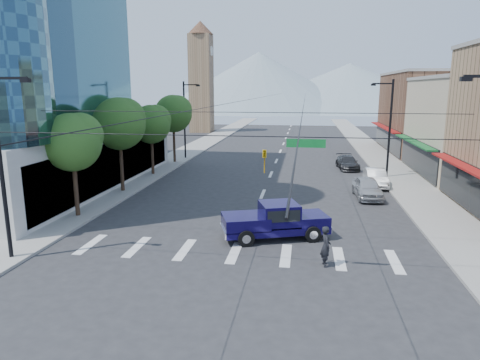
{
  "coord_description": "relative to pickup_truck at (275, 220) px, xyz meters",
  "views": [
    {
      "loc": [
        3.14,
        -18.66,
        8.14
      ],
      "look_at": [
        -0.47,
        5.11,
        3.0
      ],
      "focal_mm": 32.0,
      "sensor_mm": 36.0,
      "label": 1
    }
  ],
  "objects": [
    {
      "name": "parked_car_near",
      "position": [
        6.32,
        10.02,
        -0.25
      ],
      "size": [
        2.12,
        4.73,
        1.58
      ],
      "primitive_type": "imported",
      "rotation": [
        0.0,
        0.0,
        0.06
      ],
      "color": "#ADAEB2",
      "rests_on": "ground"
    },
    {
      "name": "tree_near",
      "position": [
        -12.72,
        2.1,
        3.95
      ],
      "size": [
        3.65,
        3.64,
        6.71
      ],
      "color": "black",
      "rests_on": "ground"
    },
    {
      "name": "tree_midnear",
      "position": [
        -12.72,
        9.11,
        4.55
      ],
      "size": [
        4.09,
        4.09,
        7.52
      ],
      "color": "black",
      "rests_on": "ground"
    },
    {
      "name": "tree_far",
      "position": [
        -12.72,
        23.11,
        4.55
      ],
      "size": [
        4.09,
        4.09,
        7.52
      ],
      "color": "black",
      "rests_on": "ground"
    },
    {
      "name": "mountain_left",
      "position": [
        -16.65,
        146.01,
        9.96
      ],
      "size": [
        80.0,
        80.0,
        22.0
      ],
      "primitive_type": "cone",
      "color": "gray",
      "rests_on": "ground"
    },
    {
      "name": "tree_midfar",
      "position": [
        -12.72,
        16.1,
        3.95
      ],
      "size": [
        3.65,
        3.64,
        6.71
      ],
      "color": "black",
      "rests_on": "ground"
    },
    {
      "name": "ground",
      "position": [
        -1.65,
        -3.99,
        -1.04
      ],
      "size": [
        160.0,
        160.0,
        0.0
      ],
      "primitive_type": "plane",
      "color": "#28282B",
      "rests_on": "ground"
    },
    {
      "name": "shop_far",
      "position": [
        18.35,
        36.01,
        3.96
      ],
      "size": [
        12.0,
        18.0,
        10.0
      ],
      "primitive_type": "cube",
      "color": "brown",
      "rests_on": "ground"
    },
    {
      "name": "lamp_pole_nw",
      "position": [
        -12.32,
        26.01,
        3.9
      ],
      "size": [
        2.0,
        0.25,
        9.0
      ],
      "color": "black",
      "rests_on": "ground"
    },
    {
      "name": "mountain_right",
      "position": [
        18.35,
        156.01,
        7.96
      ],
      "size": [
        90.0,
        90.0,
        18.0
      ],
      "primitive_type": "cone",
      "color": "gray",
      "rests_on": "ground"
    },
    {
      "name": "pickup_truck",
      "position": [
        0.0,
        0.0,
        0.0
      ],
      "size": [
        6.23,
        3.86,
        2.0
      ],
      "rotation": [
        0.0,
        0.0,
        0.33
      ],
      "color": "#0D083B",
      "rests_on": "ground"
    },
    {
      "name": "sidewalk_right",
      "position": [
        10.35,
        36.01,
        -0.97
      ],
      "size": [
        4.0,
        120.0,
        0.15
      ],
      "primitive_type": "cube",
      "color": "gray",
      "rests_on": "ground"
    },
    {
      "name": "lamp_pole_ne",
      "position": [
        9.01,
        18.01,
        3.9
      ],
      "size": [
        2.0,
        0.25,
        9.0
      ],
      "color": "black",
      "rests_on": "ground"
    },
    {
      "name": "clock_tower",
      "position": [
        -18.15,
        58.01,
        9.6
      ],
      "size": [
        4.8,
        4.8,
        20.4
      ],
      "color": "#8C6B4C",
      "rests_on": "ground"
    },
    {
      "name": "sidewalk_left",
      "position": [
        -13.65,
        36.01,
        -0.97
      ],
      "size": [
        4.0,
        120.0,
        0.15
      ],
      "primitive_type": "cube",
      "color": "gray",
      "rests_on": "ground"
    },
    {
      "name": "parked_car_far",
      "position": [
        5.95,
        22.12,
        -0.36
      ],
      "size": [
        2.36,
        4.83,
        1.35
      ],
      "primitive_type": "imported",
      "rotation": [
        0.0,
        0.0,
        0.1
      ],
      "color": "#2B2B2D",
      "rests_on": "ground"
    },
    {
      "name": "parked_car_mid",
      "position": [
        7.56,
        14.25,
        -0.3
      ],
      "size": [
        1.59,
        4.52,
        1.49
      ],
      "primitive_type": "imported",
      "rotation": [
        0.0,
        0.0,
        0.0
      ],
      "color": "white",
      "rests_on": "ground"
    },
    {
      "name": "signal_rig",
      "position": [
        -1.46,
        -4.99,
        3.6
      ],
      "size": [
        21.8,
        0.2,
        9.0
      ],
      "color": "black",
      "rests_on": "ground"
    },
    {
      "name": "pedestrian",
      "position": [
        2.62,
        -3.47,
        -0.07
      ],
      "size": [
        0.6,
        0.79,
        1.94
      ],
      "primitive_type": "imported",
      "rotation": [
        0.0,
        0.0,
        1.79
      ],
      "color": "black",
      "rests_on": "ground"
    }
  ]
}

